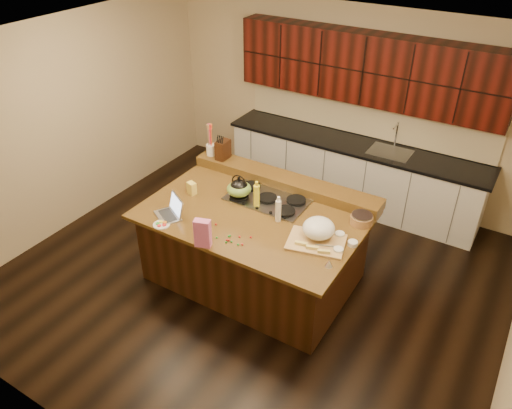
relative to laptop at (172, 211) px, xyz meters
The scene contains 34 objects.
room 0.97m from the laptop, 34.71° to the left, with size 5.52×5.02×2.72m.
island 1.03m from the laptop, 34.71° to the left, with size 2.40×1.60×0.92m.
back_ledge 1.41m from the laptop, 58.76° to the left, with size 2.40×0.30×0.12m, color black.
cooktop 1.09m from the laptop, 47.79° to the left, with size 0.92×0.52×0.05m.
back_counter 2.92m from the laptop, 69.30° to the left, with size 3.70×0.66×2.40m.
kettle 0.81m from the laptop, 57.45° to the left, with size 0.21×0.21×0.19m, color black.
green_bowl 0.81m from the laptop, 57.45° to the left, with size 0.28×0.28×0.15m, color olive.
laptop is the anchor object (origin of this frame).
oil_bottle 0.94m from the laptop, 42.48° to the left, with size 0.07×0.07×0.27m, color yellow.
vinegar_bottle 1.16m from the laptop, 26.52° to the left, with size 0.06×0.06×0.25m, color silver.
wooden_tray 1.60m from the laptop, 15.58° to the left, with size 0.65×0.54×0.23m.
ramekin_a 1.84m from the laptop, 11.00° to the left, with size 0.10×0.10×0.04m, color white.
ramekin_b 1.81m from the laptop, 19.15° to the left, with size 0.10×0.10×0.04m, color white.
ramekin_c 1.96m from the laptop, 15.74° to the left, with size 0.10×0.10×0.04m, color white.
strainer_bowl 2.04m from the laptop, 27.35° to the left, with size 0.24×0.24×0.09m, color #996B3F.
kitchen_timer 1.82m from the laptop, ahead, with size 0.08×0.08×0.07m, color silver.
pink_bag 0.67m from the laptop, 22.38° to the right, with size 0.16×0.09×0.30m, color pink.
candy_plate 0.21m from the laptop, 83.01° to the right, with size 0.18×0.18×0.01m, color white.
package_box 0.48m from the laptop, 100.70° to the left, with size 0.10×0.07×0.15m, color #F0D654.
utensil_crock 1.26m from the laptop, 105.63° to the left, with size 0.12×0.12×0.14m, color white.
knife_block 1.23m from the laptop, 97.18° to the left, with size 0.12×0.20×0.24m, color black.
gumdrop_0 0.79m from the laptop, ahead, with size 0.02×0.02×0.02m, color red.
gumdrop_1 0.79m from the laptop, ahead, with size 0.02×0.02×0.02m, color #198C26.
gumdrop_2 0.53m from the laptop, 10.87° to the left, with size 0.02×0.02×0.02m, color red.
gumdrop_3 0.67m from the laptop, ahead, with size 0.02×0.02×0.02m, color #198C26.
gumdrop_4 0.50m from the laptop, ahead, with size 0.02×0.02×0.02m, color red.
gumdrop_5 0.76m from the laptop, ahead, with size 0.02×0.02×0.02m, color #198C26.
gumdrop_6 0.77m from the laptop, ahead, with size 0.02×0.02×0.02m, color red.
gumdrop_7 0.75m from the laptop, ahead, with size 0.02×0.02×0.02m, color #198C26.
gumdrop_8 0.95m from the laptop, ahead, with size 0.02×0.02×0.02m, color red.
gumdrop_9 0.83m from the laptop, ahead, with size 0.02×0.02×0.02m, color #198C26.
gumdrop_10 0.85m from the laptop, ahead, with size 0.02×0.02×0.02m, color red.
gumdrop_11 0.91m from the laptop, ahead, with size 0.02×0.02×0.02m, color #198C26.
gumdrop_12 0.96m from the laptop, ahead, with size 0.02×0.02×0.02m, color red.
Camera 1 is at (2.40, -3.86, 3.97)m, focal length 35.00 mm.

